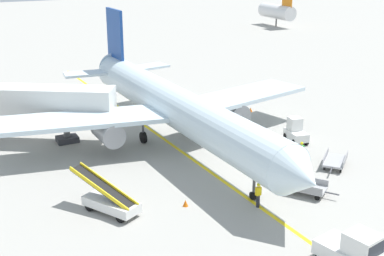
{
  "coord_description": "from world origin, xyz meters",
  "views": [
    {
      "loc": [
        -17.61,
        -25.94,
        15.93
      ],
      "look_at": [
        -0.38,
        9.28,
        2.5
      ],
      "focal_mm": 49.26,
      "sensor_mm": 36.0,
      "label": 1
    }
  ],
  "objects_px": {
    "pushback_tug": "(354,251)",
    "ground_crew_marshaller": "(258,194)",
    "jet_bridge": "(28,102)",
    "ground_crew_wing_walker": "(301,151)",
    "baggage_cart_loaded": "(335,161)",
    "airliner": "(173,105)",
    "belt_loader_forward_hold": "(110,201)",
    "baggage_cart_empty_trailing": "(305,187)",
    "baggage_tug_near_wing": "(296,131)",
    "safety_cone_nose_left": "(251,110)",
    "safety_cone_nose_right": "(185,203)"
  },
  "relations": [
    {
      "from": "pushback_tug",
      "to": "ground_crew_marshaller",
      "type": "height_order",
      "value": "pushback_tug"
    },
    {
      "from": "jet_bridge",
      "to": "ground_crew_wing_walker",
      "type": "xyz_separation_m",
      "value": [
        18.05,
        -14.24,
        -2.63
      ]
    },
    {
      "from": "pushback_tug",
      "to": "baggage_cart_loaded",
      "type": "xyz_separation_m",
      "value": [
        8.26,
        11.1,
        -0.53
      ]
    },
    {
      "from": "pushback_tug",
      "to": "airliner",
      "type": "bearing_deg",
      "value": 92.26
    },
    {
      "from": "jet_bridge",
      "to": "baggage_cart_loaded",
      "type": "xyz_separation_m",
      "value": [
        19.9,
        -16.06,
        -3.07
      ]
    },
    {
      "from": "belt_loader_forward_hold",
      "to": "baggage_cart_loaded",
      "type": "xyz_separation_m",
      "value": [
        17.8,
        -0.47,
        -0.31
      ]
    },
    {
      "from": "baggage_cart_empty_trailing",
      "to": "ground_crew_wing_walker",
      "type": "relative_size",
      "value": 2.07
    },
    {
      "from": "belt_loader_forward_hold",
      "to": "ground_crew_marshaller",
      "type": "bearing_deg",
      "value": -22.03
    },
    {
      "from": "baggage_tug_near_wing",
      "to": "baggage_cart_empty_trailing",
      "type": "bearing_deg",
      "value": -122.96
    },
    {
      "from": "ground_crew_marshaller",
      "to": "safety_cone_nose_left",
      "type": "relative_size",
      "value": 3.86
    },
    {
      "from": "jet_bridge",
      "to": "pushback_tug",
      "type": "relative_size",
      "value": 3.13
    },
    {
      "from": "airliner",
      "to": "baggage_cart_empty_trailing",
      "type": "relative_size",
      "value": 10.01
    },
    {
      "from": "baggage_tug_near_wing",
      "to": "jet_bridge",
      "type": "bearing_deg",
      "value": 153.51
    },
    {
      "from": "belt_loader_forward_hold",
      "to": "baggage_cart_empty_trailing",
      "type": "height_order",
      "value": "belt_loader_forward_hold"
    },
    {
      "from": "pushback_tug",
      "to": "safety_cone_nose_right",
      "type": "bearing_deg",
      "value": 115.68
    },
    {
      "from": "ground_crew_marshaller",
      "to": "baggage_tug_near_wing",
      "type": "bearing_deg",
      "value": 42.95
    },
    {
      "from": "baggage_cart_loaded",
      "to": "pushback_tug",
      "type": "bearing_deg",
      "value": -126.66
    },
    {
      "from": "ground_crew_wing_walker",
      "to": "ground_crew_marshaller",
      "type": "bearing_deg",
      "value": -145.49
    },
    {
      "from": "ground_crew_wing_walker",
      "to": "safety_cone_nose_left",
      "type": "xyz_separation_m",
      "value": [
        3.68,
        13.21,
        -0.69
      ]
    },
    {
      "from": "airliner",
      "to": "baggage_cart_loaded",
      "type": "bearing_deg",
      "value": -47.74
    },
    {
      "from": "baggage_cart_loaded",
      "to": "safety_cone_nose_left",
      "type": "bearing_deg",
      "value": 83.05
    },
    {
      "from": "baggage_cart_empty_trailing",
      "to": "safety_cone_nose_right",
      "type": "height_order",
      "value": "baggage_cart_empty_trailing"
    },
    {
      "from": "baggage_tug_near_wing",
      "to": "ground_crew_marshaller",
      "type": "relative_size",
      "value": 1.52
    },
    {
      "from": "ground_crew_wing_walker",
      "to": "safety_cone_nose_right",
      "type": "bearing_deg",
      "value": -166.38
    },
    {
      "from": "baggage_cart_loaded",
      "to": "ground_crew_marshaller",
      "type": "relative_size",
      "value": 1.98
    },
    {
      "from": "jet_bridge",
      "to": "safety_cone_nose_right",
      "type": "height_order",
      "value": "jet_bridge"
    },
    {
      "from": "baggage_cart_loaded",
      "to": "ground_crew_wing_walker",
      "type": "bearing_deg",
      "value": 135.34
    },
    {
      "from": "baggage_tug_near_wing",
      "to": "ground_crew_marshaller",
      "type": "distance_m",
      "value": 13.11
    },
    {
      "from": "airliner",
      "to": "belt_loader_forward_hold",
      "type": "bearing_deg",
      "value": -132.41
    },
    {
      "from": "jet_bridge",
      "to": "pushback_tug",
      "type": "height_order",
      "value": "jet_bridge"
    },
    {
      "from": "airliner",
      "to": "safety_cone_nose_left",
      "type": "height_order",
      "value": "airliner"
    },
    {
      "from": "baggage_cart_loaded",
      "to": "jet_bridge",
      "type": "bearing_deg",
      "value": 141.1
    },
    {
      "from": "pushback_tug",
      "to": "baggage_cart_empty_trailing",
      "type": "xyz_separation_m",
      "value": [
        3.26,
        8.29,
        -0.53
      ]
    },
    {
      "from": "safety_cone_nose_left",
      "to": "ground_crew_wing_walker",
      "type": "bearing_deg",
      "value": -105.55
    },
    {
      "from": "baggage_cart_loaded",
      "to": "baggage_tug_near_wing",
      "type": "bearing_deg",
      "value": 84.1
    },
    {
      "from": "belt_loader_forward_hold",
      "to": "pushback_tug",
      "type": "bearing_deg",
      "value": -50.49
    },
    {
      "from": "baggage_cart_loaded",
      "to": "safety_cone_nose_right",
      "type": "xyz_separation_m",
      "value": [
        -13.15,
        -0.92,
        -0.25
      ]
    },
    {
      "from": "ground_crew_marshaller",
      "to": "ground_crew_wing_walker",
      "type": "height_order",
      "value": "same"
    },
    {
      "from": "airliner",
      "to": "belt_loader_forward_hold",
      "type": "xyz_separation_m",
      "value": [
        -8.71,
        -9.53,
        -2.64
      ]
    },
    {
      "from": "belt_loader_forward_hold",
      "to": "baggage_cart_empty_trailing",
      "type": "relative_size",
      "value": 1.41
    },
    {
      "from": "belt_loader_forward_hold",
      "to": "baggage_cart_empty_trailing",
      "type": "xyz_separation_m",
      "value": [
        12.8,
        -3.28,
        -0.31
      ]
    },
    {
      "from": "ground_crew_marshaller",
      "to": "safety_cone_nose_left",
      "type": "height_order",
      "value": "ground_crew_marshaller"
    },
    {
      "from": "baggage_tug_near_wing",
      "to": "baggage_cart_loaded",
      "type": "distance_m",
      "value": 5.89
    },
    {
      "from": "baggage_tug_near_wing",
      "to": "ground_crew_marshaller",
      "type": "xyz_separation_m",
      "value": [
        -9.6,
        -8.93,
        -0.02
      ]
    },
    {
      "from": "jet_bridge",
      "to": "safety_cone_nose_left",
      "type": "distance_m",
      "value": 22.01
    },
    {
      "from": "baggage_tug_near_wing",
      "to": "ground_crew_wing_walker",
      "type": "distance_m",
      "value": 4.71
    },
    {
      "from": "belt_loader_forward_hold",
      "to": "baggage_cart_loaded",
      "type": "distance_m",
      "value": 17.81
    },
    {
      "from": "airliner",
      "to": "ground_crew_marshaller",
      "type": "bearing_deg",
      "value": -89.56
    },
    {
      "from": "jet_bridge",
      "to": "baggage_tug_near_wing",
      "type": "relative_size",
      "value": 4.74
    },
    {
      "from": "baggage_cart_empty_trailing",
      "to": "ground_crew_marshaller",
      "type": "bearing_deg",
      "value": -175.89
    }
  ]
}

